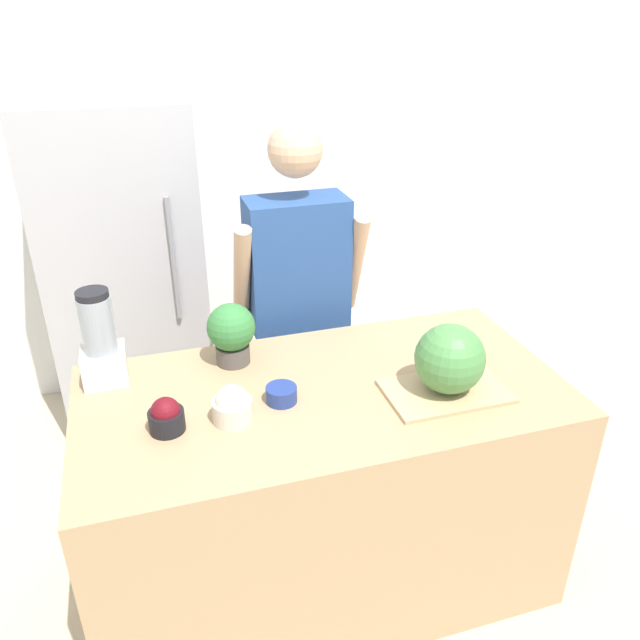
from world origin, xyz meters
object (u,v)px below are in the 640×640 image
(person, at_px, (298,313))
(bowl_small_blue, at_px, (281,394))
(bowl_cream, at_px, (232,406))
(bowl_cherries, at_px, (166,416))
(potted_plant, at_px, (231,332))
(refrigerator, at_px, (126,273))
(watermelon, at_px, (450,359))
(blender, at_px, (101,343))

(person, relative_size, bowl_small_blue, 15.98)
(person, height_order, bowl_cream, person)
(bowl_cherries, height_order, potted_plant, potted_plant)
(refrigerator, relative_size, watermelon, 7.12)
(watermelon, xyz_separation_m, bowl_small_blue, (-0.56, 0.11, -0.11))
(refrigerator, distance_m, bowl_cream, 1.50)
(bowl_cherries, bearing_deg, person, 49.40)
(person, distance_m, potted_plant, 0.54)
(watermelon, bearing_deg, refrigerator, 123.99)
(bowl_cream, bearing_deg, potted_plant, 79.76)
(person, height_order, bowl_cherries, person)
(blender, bearing_deg, watermelon, -20.88)
(watermelon, height_order, potted_plant, watermelon)
(person, height_order, bowl_small_blue, person)
(person, bearing_deg, bowl_cherries, -130.60)
(person, bearing_deg, bowl_small_blue, -109.72)
(bowl_cherries, bearing_deg, watermelon, -4.04)
(refrigerator, distance_m, bowl_cherries, 1.46)
(bowl_cream, relative_size, bowl_small_blue, 1.23)
(refrigerator, distance_m, watermelon, 1.84)
(bowl_cream, relative_size, potted_plant, 0.55)
(watermelon, bearing_deg, bowl_small_blue, 168.37)
(bowl_cherries, bearing_deg, bowl_small_blue, 7.25)
(bowl_cream, xyz_separation_m, bowl_small_blue, (0.17, 0.06, -0.03))
(refrigerator, bearing_deg, bowl_cherries, -86.42)
(bowl_small_blue, xyz_separation_m, blender, (-0.56, 0.31, 0.12))
(watermelon, distance_m, blender, 1.19)
(watermelon, relative_size, bowl_small_blue, 2.27)
(refrigerator, relative_size, person, 1.01)
(refrigerator, height_order, bowl_small_blue, refrigerator)
(bowl_cherries, relative_size, blender, 0.33)
(bowl_cherries, distance_m, potted_plant, 0.45)
(bowl_small_blue, height_order, blender, blender)
(bowl_cherries, xyz_separation_m, potted_plant, (0.27, 0.35, 0.08))
(bowl_small_blue, bearing_deg, person, 70.28)
(bowl_small_blue, bearing_deg, refrigerator, 108.49)
(person, relative_size, blender, 4.84)
(refrigerator, xyz_separation_m, bowl_cherries, (0.09, -1.46, 0.09))
(watermelon, height_order, bowl_cherries, watermelon)
(refrigerator, bearing_deg, bowl_cream, -78.55)
(watermelon, bearing_deg, potted_plant, 147.94)
(blender, xyz_separation_m, potted_plant, (0.45, -0.01, -0.02))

